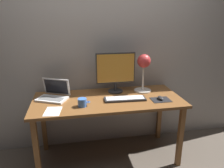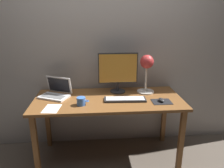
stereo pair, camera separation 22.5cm
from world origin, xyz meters
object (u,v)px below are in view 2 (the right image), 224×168
laptop (56,91)px  coffee_mug (81,101)px  monitor (118,70)px  keyboard_main (125,99)px  mouse (161,100)px  desk_lamp (147,66)px

laptop → coffee_mug: size_ratio=3.05×
monitor → keyboard_main: size_ratio=1.03×
mouse → coffee_mug: coffee_mug is taller
monitor → desk_lamp: (0.32, -0.03, 0.05)m
keyboard_main → laptop: laptop is taller
monitor → coffee_mug: monitor is taller
monitor → mouse: bearing=-38.1°
monitor → desk_lamp: monitor is taller
keyboard_main → desk_lamp: desk_lamp is taller
monitor → laptop: monitor is taller
desk_lamp → coffee_mug: bearing=-156.3°
laptop → mouse: size_ratio=3.94×
monitor → coffee_mug: 0.58m
keyboard_main → coffee_mug: bearing=-169.1°
monitor → laptop: (-0.69, -0.08, -0.20)m
keyboard_main → desk_lamp: (0.27, 0.23, 0.30)m
monitor → desk_lamp: 0.33m
laptop → coffee_mug: bearing=-43.6°
laptop → mouse: (1.12, -0.25, -0.04)m
mouse → desk_lamp: bearing=108.8°
coffee_mug → monitor: bearing=41.2°
laptop → coffee_mug: laptop is taller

